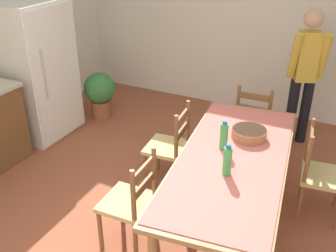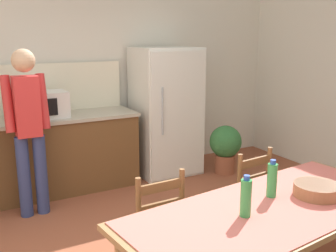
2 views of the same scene
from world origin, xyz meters
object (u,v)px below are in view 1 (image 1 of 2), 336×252
at_px(refrigerator, 37,71).
at_px(chair_side_near_right, 320,174).
at_px(serving_bowl, 249,133).
at_px(chair_side_far_right, 170,147).
at_px(person_by_table, 305,72).
at_px(potted_plant, 100,92).
at_px(chair_side_far_left, 131,202).
at_px(chair_head_end, 254,121).
at_px(bottle_near_centre, 227,161).
at_px(bottle_off_centre, 224,136).
at_px(dining_table, 232,164).

bearing_deg(refrigerator, chair_side_near_right, -92.23).
height_order(serving_bowl, chair_side_near_right, chair_side_near_right).
bearing_deg(chair_side_far_right, person_by_table, 139.77).
relative_size(serving_bowl, potted_plant, 0.48).
xyz_separation_m(refrigerator, chair_side_far_left, (-1.27, -2.13, -0.42)).
bearing_deg(chair_head_end, bottle_near_centre, 94.72).
bearing_deg(chair_head_end, serving_bowl, 98.67).
xyz_separation_m(serving_bowl, chair_head_end, (0.97, 0.18, -0.37)).
xyz_separation_m(chair_side_near_right, chair_side_far_left, (-1.13, 1.36, 0.00)).
height_order(chair_head_end, chair_side_far_left, same).
bearing_deg(person_by_table, refrigerator, -90.97).
distance_m(chair_head_end, chair_side_far_left, 1.99).
bearing_deg(refrigerator, potted_plant, -31.77).
xyz_separation_m(refrigerator, bottle_off_centre, (-0.61, -2.68, 0.03)).
height_order(chair_side_near_right, chair_head_end, same).
distance_m(person_by_table, potted_plant, 2.74).
relative_size(chair_head_end, chair_side_far_right, 1.00).
height_order(chair_side_near_right, person_by_table, person_by_table).
height_order(bottle_off_centre, chair_side_far_left, bottle_off_centre).
xyz_separation_m(serving_bowl, chair_side_near_right, (0.18, -0.66, -0.37)).
height_order(chair_side_near_right, chair_side_far_right, same).
xyz_separation_m(refrigerator, serving_bowl, (-0.32, -2.83, -0.05)).
xyz_separation_m(bottle_off_centre, chair_side_near_right, (0.47, -0.80, -0.44)).
height_order(serving_bowl, potted_plant, serving_bowl).
bearing_deg(bottle_near_centre, serving_bowl, 0.57).
distance_m(bottle_near_centre, chair_side_far_right, 1.14).
xyz_separation_m(refrigerator, potted_plant, (0.69, -0.43, -0.47)).
xyz_separation_m(serving_bowl, chair_side_far_left, (-0.95, 0.70, -0.37)).
xyz_separation_m(refrigerator, chair_head_end, (0.66, -2.65, -0.42)).
xyz_separation_m(chair_side_far_left, chair_side_far_right, (0.96, 0.11, 0.00)).
relative_size(serving_bowl, person_by_table, 0.19).
relative_size(bottle_off_centre, chair_head_end, 0.30).
xyz_separation_m(chair_side_near_right, potted_plant, (0.83, 3.06, -0.06)).
height_order(bottle_near_centre, person_by_table, person_by_table).
xyz_separation_m(chair_side_far_left, person_by_table, (2.48, -0.93, 0.50)).
height_order(refrigerator, person_by_table, refrigerator).
xyz_separation_m(bottle_near_centre, potted_plant, (1.66, 2.41, -0.50)).
height_order(refrigerator, potted_plant, refrigerator).
bearing_deg(potted_plant, chair_side_far_left, -139.09).
bearing_deg(bottle_near_centre, chair_side_near_right, -38.04).
xyz_separation_m(dining_table, bottle_near_centre, (-0.27, -0.03, 0.20)).
bearing_deg(chair_head_end, chair_side_near_right, 134.71).
bearing_deg(chair_side_far_left, serving_bowl, 141.53).
bearing_deg(dining_table, potted_plant, 59.64).
distance_m(bottle_off_centre, potted_plant, 2.65).
height_order(chair_side_far_left, person_by_table, person_by_table).
distance_m(chair_side_near_right, potted_plant, 3.17).
distance_m(bottle_near_centre, potted_plant, 2.96).
distance_m(serving_bowl, chair_side_far_right, 0.89).
bearing_deg(chair_side_far_left, bottle_off_centre, 138.03).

